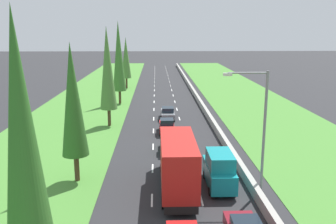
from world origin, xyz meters
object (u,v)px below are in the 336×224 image
(red_hatchback_centre_lane_fifth, at_px, (167,126))
(poplar_tree_fifth, at_px, (126,58))
(red_box_truck_centre_lane, at_px, (177,162))
(street_light_mast, at_px, (260,123))
(poplar_tree_third, at_px, (107,69))
(poplar_tree_nearest, at_px, (22,134))
(green_hatchback_centre_lane, at_px, (170,143))
(grey_sedan_centre_lane, at_px, (168,113))
(teal_van_right_lane, at_px, (219,170))
(poplar_tree_second, at_px, (73,101))
(poplar_tree_fourth, at_px, (119,56))

(red_hatchback_centre_lane_fifth, height_order, poplar_tree_fifth, poplar_tree_fifth)
(red_box_truck_centre_lane, bearing_deg, street_light_mast, -5.67)
(street_light_mast, bearing_deg, poplar_tree_third, 124.50)
(red_hatchback_centre_lane_fifth, bearing_deg, poplar_tree_nearest, -104.91)
(green_hatchback_centre_lane, relative_size, poplar_tree_fifth, 0.37)
(street_light_mast, bearing_deg, poplar_tree_nearest, -142.87)
(green_hatchback_centre_lane, height_order, poplar_tree_third, poplar_tree_third)
(poplar_tree_third, distance_m, poplar_tree_fifth, 30.01)
(grey_sedan_centre_lane, xyz_separation_m, street_light_mast, (5.85, -22.69, 4.42))
(teal_van_right_lane, height_order, poplar_tree_second, poplar_tree_second)
(red_box_truck_centre_lane, distance_m, poplar_tree_fourth, 34.04)
(teal_van_right_lane, distance_m, poplar_tree_fifth, 49.92)
(poplar_tree_third, bearing_deg, green_hatchback_centre_lane, -54.21)
(red_box_truck_centre_lane, bearing_deg, red_hatchback_centre_lane_fifth, 91.23)
(grey_sedan_centre_lane, height_order, poplar_tree_fourth, poplar_tree_fourth)
(poplar_tree_fourth, bearing_deg, teal_van_right_lane, -71.84)
(poplar_tree_second, relative_size, poplar_tree_fourth, 0.82)
(poplar_tree_nearest, bearing_deg, poplar_tree_fifth, 90.41)
(green_hatchback_centre_lane, distance_m, red_hatchback_centre_lane_fifth, 6.62)
(red_box_truck_centre_lane, height_order, poplar_tree_third, poplar_tree_third)
(teal_van_right_lane, bearing_deg, grey_sedan_centre_lane, 98.32)
(grey_sedan_centre_lane, height_order, poplar_tree_second, poplar_tree_second)
(poplar_tree_third, xyz_separation_m, poplar_tree_fifth, (-0.19, 29.99, -0.93))
(red_box_truck_centre_lane, xyz_separation_m, street_light_mast, (5.86, -0.58, 3.05))
(poplar_tree_fifth, bearing_deg, street_light_mast, -74.71)
(grey_sedan_centre_lane, height_order, poplar_tree_nearest, poplar_tree_nearest)
(poplar_tree_third, bearing_deg, red_hatchback_centre_lane_fifth, -25.82)
(green_hatchback_centre_lane, bearing_deg, poplar_tree_nearest, -110.11)
(teal_van_right_lane, xyz_separation_m, green_hatchback_centre_lane, (-3.39, 8.44, -0.56))
(red_box_truck_centre_lane, xyz_separation_m, poplar_tree_nearest, (-7.20, -10.47, 5.28))
(teal_van_right_lane, relative_size, poplar_tree_fourth, 0.37)
(red_box_truck_centre_lane, distance_m, poplar_tree_nearest, 13.75)
(poplar_tree_second, relative_size, poplar_tree_third, 0.89)
(poplar_tree_third, height_order, poplar_tree_fifth, poplar_tree_third)
(poplar_tree_third, xyz_separation_m, poplar_tree_fourth, (-0.02, 14.00, 0.50))
(red_hatchback_centre_lane_fifth, height_order, street_light_mast, street_light_mast)
(poplar_tree_nearest, bearing_deg, grey_sedan_centre_lane, 77.53)
(teal_van_right_lane, xyz_separation_m, poplar_tree_second, (-11.07, 1.55, 5.12))
(teal_van_right_lane, relative_size, poplar_tree_nearest, 0.38)
(red_hatchback_centre_lane_fifth, distance_m, poplar_tree_nearest, 27.49)
(poplar_tree_second, bearing_deg, grey_sedan_centre_lane, 68.79)
(green_hatchback_centre_lane, relative_size, poplar_tree_third, 0.32)
(green_hatchback_centre_lane, bearing_deg, red_box_truck_centre_lane, -88.82)
(street_light_mast, bearing_deg, red_box_truck_centre_lane, 174.33)
(poplar_tree_nearest, height_order, poplar_tree_fourth, poplar_tree_fourth)
(poplar_tree_third, bearing_deg, red_box_truck_centre_lane, -68.38)
(teal_van_right_lane, height_order, red_hatchback_centre_lane_fifth, teal_van_right_lane)
(red_box_truck_centre_lane, xyz_separation_m, grey_sedan_centre_lane, (0.01, 22.10, -1.37))
(poplar_tree_fifth, bearing_deg, poplar_tree_nearest, -89.59)
(red_hatchback_centre_lane_fifth, bearing_deg, teal_van_right_lane, -76.79)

